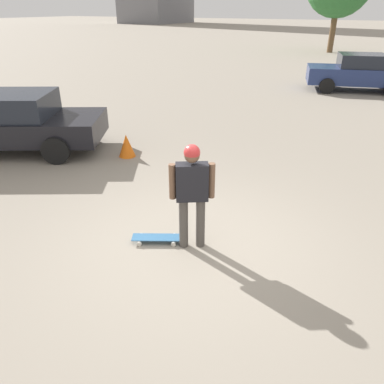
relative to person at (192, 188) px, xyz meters
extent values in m
plane|color=gray|center=(0.00, 0.00, -0.97)|extent=(220.00, 220.00, 0.00)
cylinder|color=#4C4742|center=(-0.07, 0.11, -0.57)|extent=(0.13, 0.13, 0.79)
cylinder|color=#4C4742|center=(0.07, -0.11, -0.57)|extent=(0.13, 0.13, 0.79)
cube|color=black|center=(0.00, 0.00, 0.09)|extent=(0.41, 0.49, 0.54)
cylinder|color=brown|center=(-0.14, 0.23, 0.10)|extent=(0.10, 0.10, 0.51)
cylinder|color=brown|center=(0.14, -0.23, 0.10)|extent=(0.10, 0.10, 0.51)
sphere|color=brown|center=(0.00, 0.00, 0.49)|extent=(0.21, 0.21, 0.21)
sphere|color=red|center=(0.00, 0.00, 0.52)|extent=(0.22, 0.22, 0.22)
cube|color=#336693|center=(-0.17, 0.52, -0.89)|extent=(0.53, 0.77, 0.01)
cylinder|color=silver|center=(-0.39, 0.69, -0.93)|extent=(0.06, 0.08, 0.07)
cylinder|color=silver|center=(-0.18, 0.80, -0.93)|extent=(0.06, 0.08, 0.07)
cylinder|color=silver|center=(-0.15, 0.24, -0.93)|extent=(0.06, 0.08, 0.07)
cylinder|color=silver|center=(0.06, 0.34, -0.93)|extent=(0.06, 0.08, 0.07)
cube|color=black|center=(1.52, 5.95, -0.38)|extent=(3.79, 4.86, 0.55)
cube|color=#1E232D|center=(1.57, 5.85, 0.18)|extent=(2.41, 2.58, 0.55)
cylinder|color=black|center=(1.43, 4.28, -0.65)|extent=(0.48, 0.64, 0.63)
cylinder|color=black|center=(2.99, 5.15, -0.65)|extent=(0.48, 0.64, 0.63)
cube|color=navy|center=(13.51, -0.60, -0.33)|extent=(2.83, 4.35, 0.65)
cube|color=#1E232D|center=(13.54, -0.69, 0.26)|extent=(2.06, 2.18, 0.53)
cylinder|color=black|center=(12.30, 0.35, -0.66)|extent=(0.36, 0.65, 0.62)
cylinder|color=black|center=(14.04, 0.85, -0.66)|extent=(0.36, 0.65, 0.62)
cylinder|color=black|center=(14.72, -1.54, -0.66)|extent=(0.36, 0.65, 0.62)
cylinder|color=brown|center=(28.33, 3.08, 0.59)|extent=(0.43, 0.43, 3.12)
cone|color=orange|center=(2.56, 3.16, -0.70)|extent=(0.40, 0.40, 0.54)
camera|label=1|loc=(-4.14, -2.24, 2.27)|focal=35.00mm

